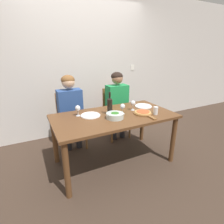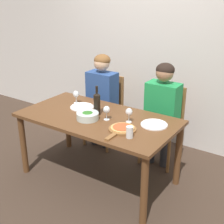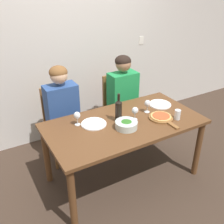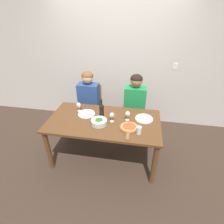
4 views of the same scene
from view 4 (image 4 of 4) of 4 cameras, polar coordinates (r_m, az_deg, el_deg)
The scene contains 16 objects.
ground_plane at distance 3.11m, azimuth -2.32°, elevation -14.20°, with size 40.00×40.00×0.00m, color #3D2D23.
back_wall at distance 3.56m, azimuth 1.73°, elevation 17.20°, with size 10.00×0.06×2.70m.
dining_table at distance 2.68m, azimuth -2.62°, elevation -4.31°, with size 1.68×0.88×0.75m.
chair_left at distance 3.51m, azimuth -6.88°, elevation 1.97°, with size 0.42×0.42×0.93m.
chair_right at distance 3.38m, azimuth 7.29°, elevation 0.72°, with size 0.42×0.42×0.93m.
person_woman at distance 3.31m, azimuth -7.66°, elevation 4.73°, with size 0.47×0.51×1.25m.
person_man at distance 3.17m, azimuth 7.46°, elevation 3.52°, with size 0.47×0.51×1.25m.
wine_bottle at distance 2.61m, azimuth -3.43°, elevation 0.40°, with size 0.07×0.07×0.32m.
broccoli_bowl at distance 2.53m, azimuth -4.26°, elevation -3.23°, with size 0.23×0.23×0.08m.
dinner_plate_left at distance 2.79m, azimuth -8.30°, elevation -0.56°, with size 0.27×0.27×0.02m.
dinner_plate_right at distance 2.69m, azimuth 10.43°, elevation -2.10°, with size 0.27×0.27×0.02m.
pizza_on_board at distance 2.46m, azimuth 5.59°, elevation -5.05°, with size 0.27×0.41×0.04m.
wine_glass_left at distance 2.86m, azimuth -10.85°, elevation 2.17°, with size 0.07×0.07×0.15m.
wine_glass_right at distance 2.58m, azimuth 5.10°, elevation -0.72°, with size 0.07×0.07×0.15m.
wine_glass_centre at distance 2.54m, azimuth -0.04°, elevation -1.15°, with size 0.07×0.07×0.15m.
water_tumbler at distance 2.36m, azimuth 8.81°, elevation -5.89°, with size 0.07×0.07×0.11m.
Camera 4 is at (0.50, -2.12, 2.22)m, focal length 28.00 mm.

